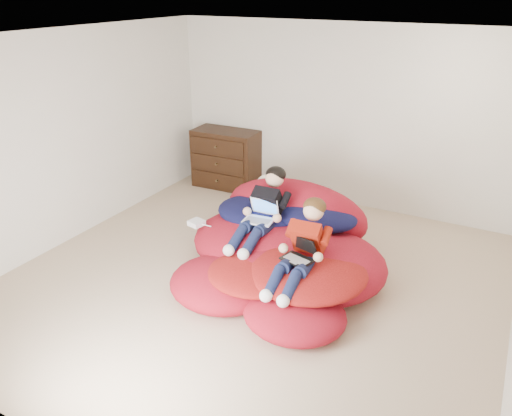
{
  "coord_description": "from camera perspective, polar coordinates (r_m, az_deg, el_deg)",
  "views": [
    {
      "loc": [
        2.2,
        -4.03,
        2.94
      ],
      "look_at": [
        -0.15,
        0.33,
        0.7
      ],
      "focal_mm": 35.0,
      "sensor_mm": 36.0,
      "label": 1
    }
  ],
  "objects": [
    {
      "name": "older_boy",
      "position": [
        5.51,
        0.94,
        0.14
      ],
      "size": [
        0.32,
        1.08,
        0.71
      ],
      "color": "black",
      "rests_on": "beanbag_pile"
    },
    {
      "name": "cream_pillow",
      "position": [
        6.25,
        2.04,
        2.53
      ],
      "size": [
        0.48,
        0.3,
        0.3
      ],
      "primitive_type": "ellipsoid",
      "color": "white",
      "rests_on": "beanbag_pile"
    },
    {
      "name": "laptop_white",
      "position": [
        5.48,
        0.61,
        -0.71
      ],
      "size": [
        0.34,
        0.34,
        0.22
      ],
      "color": "white",
      "rests_on": "older_boy"
    },
    {
      "name": "room_shell",
      "position": [
        5.34,
        -0.24,
        -6.33
      ],
      "size": [
        5.1,
        5.1,
        2.77
      ],
      "color": "tan",
      "rests_on": "ground"
    },
    {
      "name": "dresser",
      "position": [
        7.79,
        -3.44,
        5.63
      ],
      "size": [
        1.02,
        0.58,
        0.9
      ],
      "color": "black",
      "rests_on": "ground"
    },
    {
      "name": "laptop_black",
      "position": [
        4.87,
        5.04,
        -5.1
      ],
      "size": [
        0.33,
        0.37,
        0.2
      ],
      "color": "black",
      "rests_on": "younger_boy"
    },
    {
      "name": "power_adapter",
      "position": [
        5.78,
        -6.82,
        -1.7
      ],
      "size": [
        0.19,
        0.19,
        0.06
      ],
      "primitive_type": "cube",
      "rotation": [
        0.0,
        0.0,
        -0.22
      ],
      "color": "white",
      "rests_on": "beanbag_pile"
    },
    {
      "name": "younger_boy",
      "position": [
        4.88,
        5.37,
        -4.08
      ],
      "size": [
        0.33,
        1.05,
        0.71
      ],
      "color": "#A8200E",
      "rests_on": "beanbag_pile"
    },
    {
      "name": "beanbag_pile",
      "position": [
        5.52,
        3.14,
        -4.73
      ],
      "size": [
        2.29,
        2.37,
        0.87
      ],
      "color": "#AD1324",
      "rests_on": "ground"
    }
  ]
}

